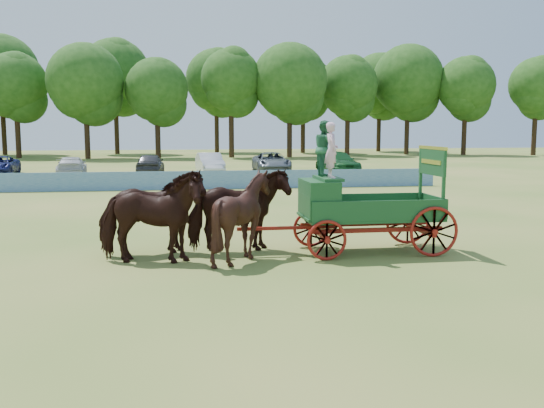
{
  "coord_description": "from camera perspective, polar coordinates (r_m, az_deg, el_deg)",
  "views": [
    {
      "loc": [
        -3.35,
        -16.68,
        3.54
      ],
      "look_at": [
        -0.62,
        0.66,
        1.3
      ],
      "focal_mm": 40.0,
      "sensor_mm": 36.0,
      "label": 1
    }
  ],
  "objects": [
    {
      "name": "ground",
      "position": [
        17.37,
        2.38,
        -4.49
      ],
      "size": [
        160.0,
        160.0,
        0.0
      ],
      "primitive_type": "plane",
      "color": "#998945",
      "rests_on": "ground"
    },
    {
      "name": "horse_lead_left",
      "position": [
        15.97,
        -11.38,
        -1.34
      ],
      "size": [
        3.0,
        1.77,
        2.37
      ],
      "primitive_type": "imported",
      "rotation": [
        0.0,
        0.0,
        1.39
      ],
      "color": "black",
      "rests_on": "ground"
    },
    {
      "name": "horse_lead_right",
      "position": [
        17.06,
        -11.23,
        -0.79
      ],
      "size": [
        3.03,
        1.89,
        2.37
      ],
      "primitive_type": "imported",
      "rotation": [
        0.0,
        0.0,
        1.8
      ],
      "color": "black",
      "rests_on": "ground"
    },
    {
      "name": "horse_wheel_left",
      "position": [
        16.05,
        -2.78,
        -1.16
      ],
      "size": [
        2.47,
        2.27,
        2.38
      ],
      "primitive_type": "imported",
      "rotation": [
        0.0,
        0.0,
        1.75
      ],
      "color": "black",
      "rests_on": "ground"
    },
    {
      "name": "horse_wheel_right",
      "position": [
        17.13,
        -3.18,
        -0.63
      ],
      "size": [
        2.98,
        1.71,
        2.37
      ],
      "primitive_type": "imported",
      "rotation": [
        0.0,
        0.0,
        1.73
      ],
      "color": "black",
      "rests_on": "ground"
    },
    {
      "name": "farm_dray",
      "position": [
        17.12,
        6.9,
        0.83
      ],
      "size": [
        6.0,
        2.0,
        3.72
      ],
      "color": "maroon",
      "rests_on": "ground"
    },
    {
      "name": "sponsor_banner",
      "position": [
        34.89,
        -5.05,
        2.28
      ],
      "size": [
        26.0,
        0.08,
        1.05
      ],
      "primitive_type": "cube",
      "color": "#1B5493",
      "rests_on": "ground"
    },
    {
      "name": "parked_cars",
      "position": [
        46.96,
        -13.19,
        3.7
      ],
      "size": [
        37.6,
        7.5,
        1.63
      ],
      "color": "silver",
      "rests_on": "ground"
    },
    {
      "name": "treeline",
      "position": [
        76.86,
        -9.34,
        11.58
      ],
      "size": [
        92.11,
        23.3,
        15.29
      ],
      "color": "#382314",
      "rests_on": "ground"
    }
  ]
}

